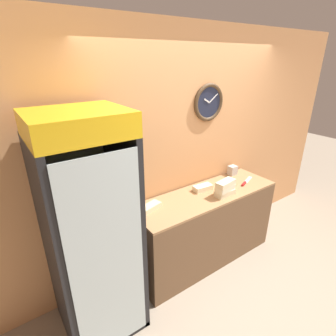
{
  "coord_description": "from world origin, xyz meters",
  "views": [
    {
      "loc": [
        -1.89,
        -1.08,
        2.35
      ],
      "look_at": [
        -0.55,
        0.81,
        1.37
      ],
      "focal_mm": 28.0,
      "sensor_mm": 36.0,
      "label": 1
    }
  ],
  "objects_px": {
    "sandwich_stack_bottom": "(225,193)",
    "napkin_dispenser": "(232,170)",
    "chefs_knife": "(245,182)",
    "condiment_jar": "(133,202)",
    "sandwich_flat_left": "(203,188)",
    "sandwich_stack_top": "(226,183)",
    "beverage_cooler": "(88,220)",
    "sandwich_flat_right": "(151,207)",
    "sandwich_stack_middle": "(225,188)"
  },
  "relations": [
    {
      "from": "beverage_cooler",
      "to": "sandwich_stack_middle",
      "type": "distance_m",
      "value": 1.52
    },
    {
      "from": "sandwich_flat_left",
      "to": "condiment_jar",
      "type": "distance_m",
      "value": 0.86
    },
    {
      "from": "sandwich_stack_top",
      "to": "sandwich_flat_right",
      "type": "distance_m",
      "value": 0.88
    },
    {
      "from": "sandwich_stack_bottom",
      "to": "chefs_knife",
      "type": "height_order",
      "value": "sandwich_stack_bottom"
    },
    {
      "from": "sandwich_stack_bottom",
      "to": "sandwich_flat_left",
      "type": "distance_m",
      "value": 0.26
    },
    {
      "from": "sandwich_flat_right",
      "to": "condiment_jar",
      "type": "distance_m",
      "value": 0.19
    },
    {
      "from": "sandwich_stack_top",
      "to": "chefs_knife",
      "type": "xyz_separation_m",
      "value": [
        0.45,
        0.07,
        -0.14
      ]
    },
    {
      "from": "beverage_cooler",
      "to": "sandwich_flat_right",
      "type": "relative_size",
      "value": 8.15
    },
    {
      "from": "napkin_dispenser",
      "to": "condiment_jar",
      "type": "bearing_deg",
      "value": 179.77
    },
    {
      "from": "sandwich_stack_bottom",
      "to": "condiment_jar",
      "type": "bearing_deg",
      "value": 160.14
    },
    {
      "from": "sandwich_flat_left",
      "to": "napkin_dispenser",
      "type": "relative_size",
      "value": 1.94
    },
    {
      "from": "beverage_cooler",
      "to": "sandwich_stack_middle",
      "type": "height_order",
      "value": "beverage_cooler"
    },
    {
      "from": "condiment_jar",
      "to": "sandwich_stack_top",
      "type": "bearing_deg",
      "value": -19.86
    },
    {
      "from": "sandwich_flat_left",
      "to": "condiment_jar",
      "type": "relative_size",
      "value": 1.67
    },
    {
      "from": "sandwich_flat_left",
      "to": "chefs_knife",
      "type": "distance_m",
      "value": 0.59
    },
    {
      "from": "sandwich_flat_left",
      "to": "napkin_dispenser",
      "type": "distance_m",
      "value": 0.64
    },
    {
      "from": "chefs_knife",
      "to": "napkin_dispenser",
      "type": "distance_m",
      "value": 0.28
    },
    {
      "from": "sandwich_stack_middle",
      "to": "sandwich_flat_left",
      "type": "xyz_separation_m",
      "value": [
        -0.12,
        0.23,
        -0.06
      ]
    },
    {
      "from": "beverage_cooler",
      "to": "napkin_dispenser",
      "type": "xyz_separation_m",
      "value": [
        2.02,
        0.23,
        -0.13
      ]
    },
    {
      "from": "condiment_jar",
      "to": "sandwich_flat_left",
      "type": "bearing_deg",
      "value": -7.9
    },
    {
      "from": "sandwich_stack_bottom",
      "to": "sandwich_flat_left",
      "type": "height_order",
      "value": "sandwich_flat_left"
    },
    {
      "from": "beverage_cooler",
      "to": "sandwich_stack_bottom",
      "type": "relative_size",
      "value": 7.92
    },
    {
      "from": "sandwich_stack_middle",
      "to": "sandwich_flat_left",
      "type": "relative_size",
      "value": 1.13
    },
    {
      "from": "sandwich_stack_bottom",
      "to": "napkin_dispenser",
      "type": "relative_size",
      "value": 2.13
    },
    {
      "from": "beverage_cooler",
      "to": "sandwich_stack_top",
      "type": "height_order",
      "value": "beverage_cooler"
    },
    {
      "from": "sandwich_stack_top",
      "to": "beverage_cooler",
      "type": "bearing_deg",
      "value": 175.47
    },
    {
      "from": "sandwich_stack_bottom",
      "to": "napkin_dispenser",
      "type": "distance_m",
      "value": 0.61
    },
    {
      "from": "beverage_cooler",
      "to": "sandwich_flat_right",
      "type": "bearing_deg",
      "value": 8.62
    },
    {
      "from": "condiment_jar",
      "to": "napkin_dispenser",
      "type": "xyz_separation_m",
      "value": [
        1.48,
        -0.01,
        -0.01
      ]
    },
    {
      "from": "beverage_cooler",
      "to": "sandwich_stack_middle",
      "type": "bearing_deg",
      "value": -4.53
    },
    {
      "from": "chefs_knife",
      "to": "condiment_jar",
      "type": "xyz_separation_m",
      "value": [
        -1.42,
        0.28,
        0.06
      ]
    },
    {
      "from": "napkin_dispenser",
      "to": "beverage_cooler",
      "type": "bearing_deg",
      "value": -173.62
    },
    {
      "from": "chefs_knife",
      "to": "sandwich_flat_right",
      "type": "bearing_deg",
      "value": 173.45
    },
    {
      "from": "sandwich_stack_top",
      "to": "condiment_jar",
      "type": "xyz_separation_m",
      "value": [
        -0.97,
        0.35,
        -0.08
      ]
    },
    {
      "from": "sandwich_stack_bottom",
      "to": "sandwich_stack_top",
      "type": "distance_m",
      "value": 0.12
    },
    {
      "from": "sandwich_stack_top",
      "to": "sandwich_stack_middle",
      "type": "bearing_deg",
      "value": 0.0
    },
    {
      "from": "sandwich_stack_top",
      "to": "sandwich_flat_right",
      "type": "relative_size",
      "value": 1.06
    },
    {
      "from": "sandwich_stack_top",
      "to": "sandwich_flat_left",
      "type": "xyz_separation_m",
      "value": [
        -0.12,
        0.23,
        -0.12
      ]
    },
    {
      "from": "sandwich_flat_right",
      "to": "sandwich_stack_bottom",
      "type": "bearing_deg",
      "value": -14.69
    },
    {
      "from": "sandwich_stack_bottom",
      "to": "sandwich_stack_middle",
      "type": "relative_size",
      "value": 0.97
    },
    {
      "from": "beverage_cooler",
      "to": "condiment_jar",
      "type": "xyz_separation_m",
      "value": [
        0.54,
        0.23,
        -0.12
      ]
    },
    {
      "from": "condiment_jar",
      "to": "sandwich_stack_middle",
      "type": "bearing_deg",
      "value": -19.86
    },
    {
      "from": "beverage_cooler",
      "to": "sandwich_flat_left",
      "type": "bearing_deg",
      "value": 4.66
    },
    {
      "from": "sandwich_stack_bottom",
      "to": "chefs_knife",
      "type": "relative_size",
      "value": 0.81
    },
    {
      "from": "sandwich_flat_right",
      "to": "condiment_jar",
      "type": "relative_size",
      "value": 1.78
    },
    {
      "from": "beverage_cooler",
      "to": "sandwich_flat_left",
      "type": "relative_size",
      "value": 8.68
    },
    {
      "from": "sandwich_stack_middle",
      "to": "sandwich_flat_right",
      "type": "xyz_separation_m",
      "value": [
        -0.85,
        0.22,
        -0.06
      ]
    },
    {
      "from": "napkin_dispenser",
      "to": "sandwich_stack_top",
      "type": "bearing_deg",
      "value": -145.65
    },
    {
      "from": "sandwich_stack_top",
      "to": "condiment_jar",
      "type": "height_order",
      "value": "sandwich_stack_top"
    },
    {
      "from": "sandwich_stack_middle",
      "to": "sandwich_stack_top",
      "type": "height_order",
      "value": "sandwich_stack_top"
    }
  ]
}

